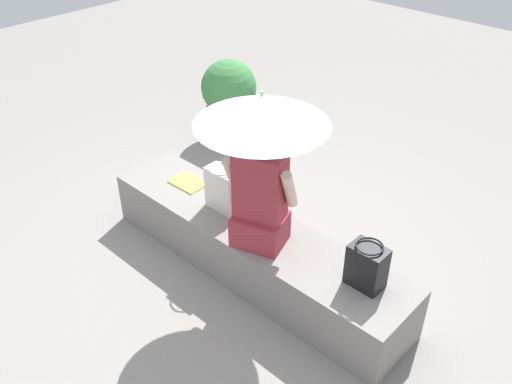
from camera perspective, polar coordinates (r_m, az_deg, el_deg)
name	(u,v)px	position (r m, az deg, el deg)	size (l,w,h in m)	color
ground_plane	(252,270)	(4.20, -0.38, -8.07)	(14.00, 14.00, 0.00)	gray
stone_bench	(252,248)	(4.06, -0.39, -5.87)	(2.52, 0.55, 0.42)	gray
person_seated	(260,195)	(3.56, 0.44, -0.28)	(0.51, 0.37, 0.90)	#992D38
parasol	(262,110)	(3.36, 0.62, 8.52)	(0.86, 0.86, 1.07)	#B7B7BC
handbag_black	(367,266)	(3.44, 11.40, -7.51)	(0.23, 0.17, 0.31)	black
tote_bag_canvas	(223,189)	(4.02, -3.46, 0.36)	(0.26, 0.19, 0.35)	silver
magazine	(188,182)	(4.41, -7.04, 0.99)	(0.28, 0.20, 0.01)	#EAE04C
planter_near	(229,98)	(5.78, -2.81, 9.69)	(0.57, 0.57, 0.84)	gray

